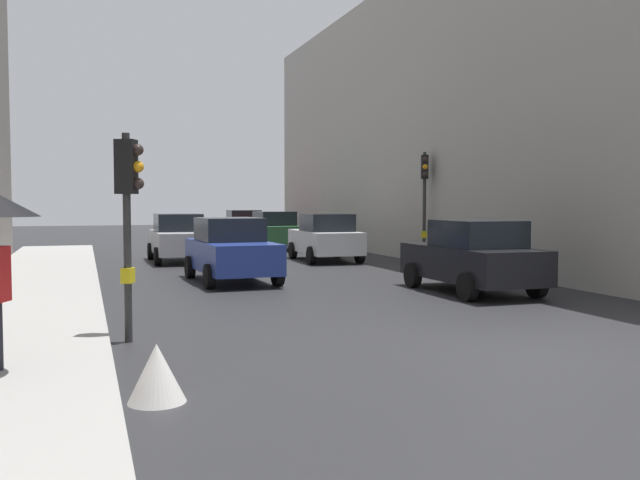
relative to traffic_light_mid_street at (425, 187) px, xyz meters
The scene contains 12 objects.
ground_plane 14.73m from the traffic_light_mid_street, 111.73° to the right, with size 120.00×120.00×0.00m, color #28282B.
sidewalk_kerb 14.83m from the traffic_light_mid_street, 149.29° to the right, with size 3.03×40.00×0.16m, color #A8A5A0.
building_facade_right 7.79m from the traffic_light_mid_street, 30.10° to the left, with size 12.00×31.08×10.93m, color #B2ADA3.
traffic_light_mid_street is the anchor object (origin of this frame).
traffic_light_near_right 15.28m from the traffic_light_mid_street, 134.51° to the right, with size 0.45×0.35×3.26m.
car_blue_van 8.39m from the traffic_light_mid_street, 157.17° to the right, with size 2.15×4.27×1.76m.
car_green_estate 9.95m from the traffic_light_mid_street, 108.09° to the left, with size 2.05×4.22×1.76m.
car_red_sedan 15.51m from the traffic_light_mid_street, 102.00° to the left, with size 2.16×4.27×1.76m.
car_dark_suv 8.00m from the traffic_light_mid_street, 108.62° to the right, with size 2.02×4.20×1.76m.
car_silver_hatchback 9.13m from the traffic_light_mid_street, 154.73° to the left, with size 2.03×4.21×1.76m.
car_white_compact 4.15m from the traffic_light_mid_street, 140.49° to the left, with size 2.16×4.27×1.76m.
warning_sign_triangle 18.05m from the traffic_light_mid_street, 126.48° to the right, with size 0.64×0.64×0.65m, color silver.
Camera 1 is at (-5.99, -8.64, 2.19)m, focal length 39.17 mm.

